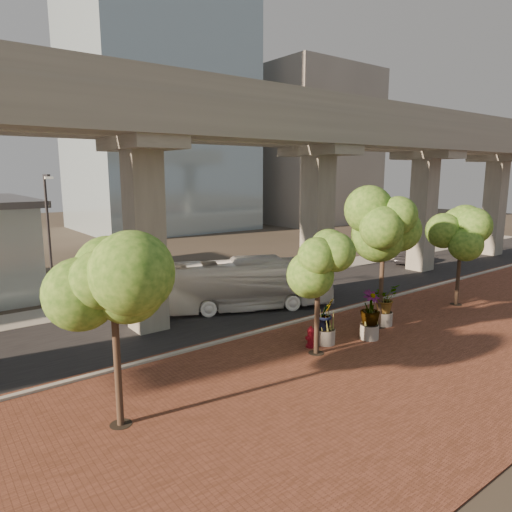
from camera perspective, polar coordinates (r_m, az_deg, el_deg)
ground at (r=25.76m, az=1.02°, el=-7.57°), size 160.00×160.00×0.00m
brick_plaza at (r=20.48m, az=15.38°, el=-12.71°), size 70.00×13.00×0.06m
asphalt_road at (r=27.28m, az=-1.60°, el=-6.50°), size 90.00×8.00×0.04m
curb_strip at (r=24.28m, az=3.98°, el=-8.53°), size 70.00×0.25×0.16m
far_sidewalk at (r=31.75m, az=-7.42°, el=-4.14°), size 90.00×3.00×0.06m
transit_viaduct at (r=26.12m, az=-1.68°, el=8.94°), size 72.00×5.60×12.40m
midrise_block at (r=76.79m, az=6.83°, el=13.31°), size 18.00×16.00×24.00m
transit_bus at (r=26.69m, az=-1.91°, el=-3.61°), size 10.80×6.59×2.98m
parked_car at (r=42.72m, az=18.47°, el=0.07°), size 4.49×3.04×1.40m
fire_hydrant at (r=21.31m, az=6.85°, el=-10.02°), size 0.50×0.45×0.99m
planter_front at (r=24.75m, az=15.77°, el=-5.35°), size 2.00×2.00×2.20m
planter_right at (r=22.53m, az=14.09°, el=-6.56°), size 2.21×2.21×2.37m
planter_left at (r=21.53m, az=8.75°, el=-7.43°), size 2.00×2.00×2.20m
street_tree_far_west at (r=14.30m, az=-17.50°, el=-2.84°), size 3.76×3.76×6.45m
street_tree_near_west at (r=19.66m, az=7.80°, el=-1.01°), size 3.23×3.23×5.52m
street_tree_near_east at (r=23.68m, az=15.73°, el=3.50°), size 4.20×4.20×7.14m
street_tree_far_east at (r=29.58m, az=24.28°, el=2.12°), size 3.69×3.69×5.80m
streetlamp_west at (r=26.33m, az=-24.39°, el=2.09°), size 0.39×1.13×7.82m
streetlamp_east at (r=36.55m, az=7.63°, el=5.93°), size 0.44×1.28×8.86m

